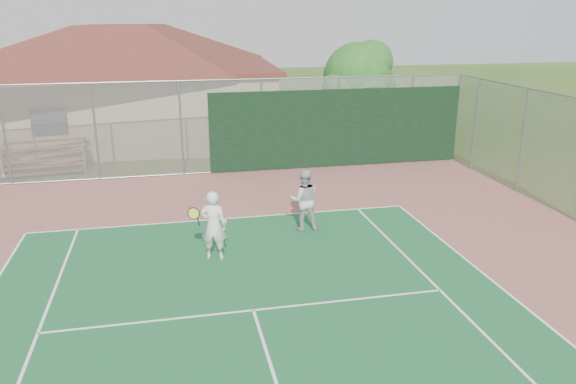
{
  "coord_description": "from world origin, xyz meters",
  "views": [
    {
      "loc": [
        -1.46,
        -3.66,
        5.76
      ],
      "look_at": [
        1.47,
        9.89,
        1.37
      ],
      "focal_mm": 35.0,
      "sensor_mm": 36.0,
      "label": 1
    }
  ],
  "objects_px": {
    "clubhouse": "(125,71)",
    "bleachers": "(44,157)",
    "player_grey_back": "(304,201)",
    "tree": "(359,79)",
    "player_white_front": "(213,226)"
  },
  "relations": [
    {
      "from": "bleachers",
      "to": "tree",
      "type": "xyz_separation_m",
      "value": [
        12.76,
        0.73,
        2.54
      ]
    },
    {
      "from": "bleachers",
      "to": "tree",
      "type": "height_order",
      "value": "tree"
    },
    {
      "from": "clubhouse",
      "to": "tree",
      "type": "bearing_deg",
      "value": -22.99
    },
    {
      "from": "clubhouse",
      "to": "player_white_front",
      "type": "distance_m",
      "value": 15.44
    },
    {
      "from": "bleachers",
      "to": "tree",
      "type": "relative_size",
      "value": 0.67
    },
    {
      "from": "clubhouse",
      "to": "bleachers",
      "type": "bearing_deg",
      "value": -114.29
    },
    {
      "from": "bleachers",
      "to": "player_white_front",
      "type": "distance_m",
      "value": 11.0
    },
    {
      "from": "clubhouse",
      "to": "tree",
      "type": "xyz_separation_m",
      "value": [
        9.87,
        -4.84,
        -0.07
      ]
    },
    {
      "from": "clubhouse",
      "to": "player_grey_back",
      "type": "relative_size",
      "value": 8.8
    },
    {
      "from": "bleachers",
      "to": "player_grey_back",
      "type": "bearing_deg",
      "value": -52.71
    },
    {
      "from": "player_grey_back",
      "to": "tree",
      "type": "bearing_deg",
      "value": -110.99
    },
    {
      "from": "player_white_front",
      "to": "player_grey_back",
      "type": "distance_m",
      "value": 3.01
    },
    {
      "from": "tree",
      "to": "player_white_front",
      "type": "distance_m",
      "value": 12.64
    },
    {
      "from": "clubhouse",
      "to": "bleachers",
      "type": "distance_m",
      "value": 6.8
    },
    {
      "from": "bleachers",
      "to": "player_white_front",
      "type": "height_order",
      "value": "player_white_front"
    }
  ]
}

